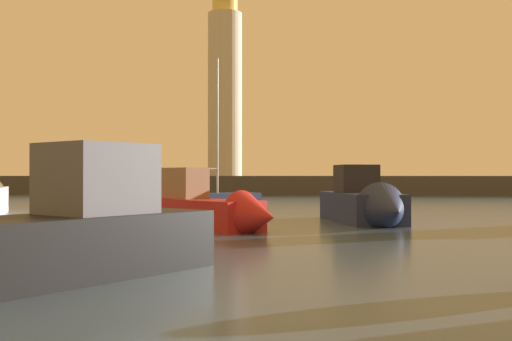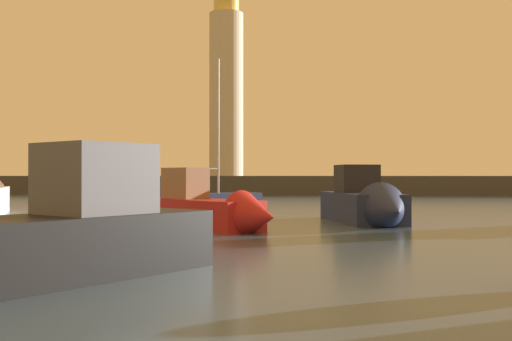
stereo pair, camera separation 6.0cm
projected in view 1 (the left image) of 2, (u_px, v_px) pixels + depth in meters
name	position (u px, v px, depth m)	size (l,w,h in m)	color
ground_plane	(289.00, 212.00, 29.44)	(220.00, 220.00, 0.00)	#384C60
breakwater	(302.00, 185.00, 56.72)	(73.78, 6.91, 1.71)	#423F3D
lighthouse	(225.00, 82.00, 57.52)	(3.22, 3.22, 18.81)	beige
motorboat_2	(368.00, 204.00, 22.37)	(3.38, 6.72, 2.51)	#1E284C
motorboat_4	(14.00, 240.00, 9.72)	(5.42, 7.00, 2.69)	black
motorboat_6	(211.00, 210.00, 20.01)	(5.71, 5.34, 2.29)	#B21E1E
sailboat_moored	(208.00, 199.00, 34.11)	(5.72, 5.51, 8.42)	#1E284C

